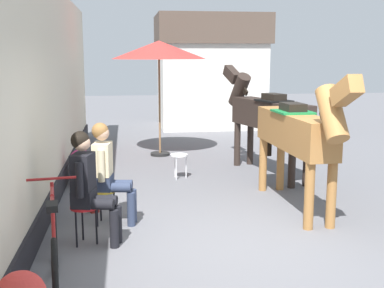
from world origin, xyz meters
name	(u,v)px	position (x,y,z in m)	size (l,w,h in m)	color
ground_plane	(201,184)	(0.00, 3.00, 0.00)	(40.00, 40.00, 0.00)	slate
pub_facade_wall	(34,109)	(-2.55, 1.50, 1.54)	(0.34, 14.00, 3.40)	beige
distant_cottage	(210,70)	(1.40, 10.21, 1.80)	(3.40, 2.60, 3.50)	silver
seated_visitor_near	(89,182)	(-1.76, 0.33, 0.78)	(0.61, 0.48, 1.39)	red
seated_visitor_far	(108,168)	(-1.56, 1.05, 0.78)	(0.61, 0.49, 1.39)	gold
saddled_horse_near	(298,132)	(1.17, 1.34, 1.16)	(0.53, 3.00, 2.06)	#9E6B38
saddled_horse_far	(267,114)	(1.36, 3.61, 1.16)	(1.10, 2.92, 2.06)	#2D231E
flower_planter_farthest	(81,166)	(-2.11, 3.22, 0.33)	(0.43, 0.43, 0.64)	brown
leaning_bicycle	(55,251)	(-2.02, -0.84, 0.40)	(0.50, 1.75, 1.02)	black
cafe_parasol	(159,51)	(-0.54, 5.66, 2.36)	(2.10, 2.10, 2.58)	black
spare_stool_white	(179,157)	(-0.34, 3.43, 0.40)	(0.32, 0.32, 0.46)	white
satchel_bag	(92,204)	(-1.83, 1.67, 0.10)	(0.28, 0.12, 0.20)	maroon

